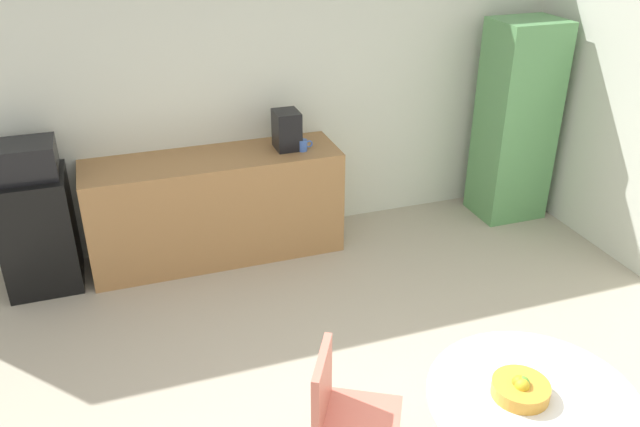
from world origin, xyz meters
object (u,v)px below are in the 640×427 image
mug_white (303,145)px  microwave (22,160)px  mini_fridge (38,231)px  chair_coral (340,406)px  locker_cabinet (516,122)px  fruit_bowl (521,388)px  coffee_maker (287,130)px  round_table (529,422)px

mug_white → microwave: bearing=177.4°
mini_fridge → chair_coral: (1.54, -2.58, 0.06)m
locker_cabinet → fruit_bowl: locker_cabinet is taller
coffee_maker → fruit_bowl: bearing=-85.1°
round_table → fruit_bowl: size_ratio=3.71×
mini_fridge → coffee_maker: 2.11m
mug_white → mini_fridge: bearing=177.4°
mug_white → coffee_maker: (-0.11, 0.10, 0.11)m
locker_cabinet → fruit_bowl: bearing=-123.3°
microwave → fruit_bowl: (2.28, -2.99, -0.28)m
fruit_bowl → round_table: bearing=-29.8°
round_table → mug_white: mug_white is taller
locker_cabinet → fruit_bowl: size_ratio=6.81×
fruit_bowl → coffee_maker: 3.02m
microwave → chair_coral: microwave is taller
microwave → chair_coral: 3.05m
chair_coral → coffee_maker: size_ratio=2.59×
mini_fridge → chair_coral: mini_fridge is taller
chair_coral → mini_fridge: bearing=120.9°
mini_fridge → microwave: bearing=0.0°
locker_cabinet → coffee_maker: locker_cabinet is taller
chair_coral → fruit_bowl: 0.89m
microwave → coffee_maker: coffee_maker is taller
mini_fridge → locker_cabinet: (4.18, -0.10, 0.45)m
chair_coral → locker_cabinet: bearing=43.2°
round_table → mug_white: (-0.21, 2.93, 0.37)m
mini_fridge → mug_white: 2.19m
microwave → coffee_maker: size_ratio=1.50×
fruit_bowl → mini_fridge: bearing=127.3°
locker_cabinet → mini_fridge: bearing=178.6°
microwave → round_table: 3.86m
fruit_bowl → coffee_maker: coffee_maker is taller
round_table → coffee_maker: size_ratio=3.13×
chair_coral → round_table: bearing=-29.2°
mug_white → locker_cabinet: bearing=-0.1°
microwave → mug_white: microwave is taller
round_table → microwave: bearing=127.7°
microwave → mug_white: bearing=-2.6°
round_table → fruit_bowl: fruit_bowl is taller
chair_coral → fruit_bowl: fruit_bowl is taller
locker_cabinet → chair_coral: bearing=-136.8°
locker_cabinet → microwave: bearing=178.6°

